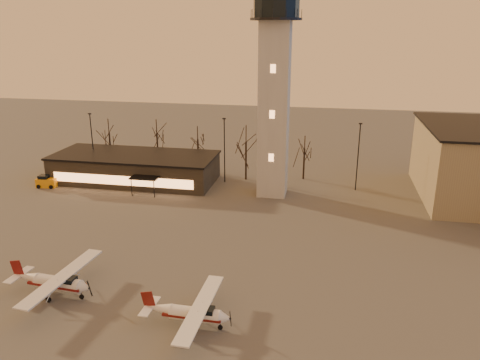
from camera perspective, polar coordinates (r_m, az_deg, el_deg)
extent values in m
plane|color=#464441|center=(41.78, -1.55, -15.40)|extent=(220.00, 220.00, 0.00)
cube|color=#A4A19C|center=(65.41, 4.16, 8.28)|extent=(4.00, 4.00, 24.00)
cylinder|color=black|center=(64.49, 4.41, 18.98)|extent=(6.80, 6.80, 0.30)
cylinder|color=black|center=(64.55, 4.45, 20.62)|extent=(6.00, 6.00, 3.40)
cube|color=black|center=(75.40, -12.65, 1.38)|extent=(25.00, 10.00, 4.00)
cube|color=black|center=(74.83, -12.77, 2.96)|extent=(25.40, 10.40, 0.30)
cube|color=#FB9F57|center=(71.16, -14.22, -0.06)|extent=(22.00, 0.08, 1.40)
cube|color=black|center=(68.42, -11.59, 0.28)|extent=(4.00, 2.00, 0.20)
cylinder|color=black|center=(79.85, -17.52, 4.14)|extent=(0.16, 0.16, 10.00)
cube|color=black|center=(78.87, -17.86, 7.70)|extent=(0.50, 0.25, 0.18)
cylinder|color=black|center=(72.09, -1.90, 3.54)|extent=(0.16, 0.16, 10.00)
cube|color=black|center=(71.00, -1.94, 7.49)|extent=(0.50, 0.25, 0.18)
cylinder|color=black|center=(70.47, 14.17, 2.65)|extent=(0.16, 0.16, 10.00)
cube|color=black|center=(69.35, 14.49, 6.67)|extent=(0.50, 0.25, 0.18)
cylinder|color=black|center=(85.50, -15.51, 3.72)|extent=(0.28, 0.28, 5.74)
cylinder|color=black|center=(79.79, -5.13, 3.14)|extent=(0.28, 0.28, 5.25)
cylinder|color=black|center=(73.90, 0.73, 2.37)|extent=(0.28, 0.28, 6.16)
cylinder|color=black|center=(74.96, 7.79, 1.95)|extent=(0.28, 0.28, 4.97)
cylinder|color=black|center=(84.09, -10.01, 3.83)|extent=(0.28, 0.28, 5.60)
cylinder|color=silver|center=(39.22, -5.50, -15.98)|extent=(4.17, 1.24, 1.17)
cone|color=silver|center=(38.65, -1.91, -16.47)|extent=(0.83, 1.13, 1.12)
cone|color=silver|center=(40.06, -9.85, -15.15)|extent=(2.18, 1.03, 0.99)
cube|color=black|center=(38.76, -4.20, -15.67)|extent=(1.37, 0.97, 0.63)
cube|color=#5A110C|center=(39.29, -5.76, -16.00)|extent=(4.89, 1.29, 0.20)
cube|color=silver|center=(38.71, -4.87, -15.21)|extent=(1.53, 9.94, 0.13)
cube|color=silver|center=(40.29, -10.96, -14.86)|extent=(0.86, 2.99, 0.07)
cube|color=#5A110C|center=(39.99, -11.14, -14.08)|extent=(1.25, 0.09, 1.53)
cylinder|color=silver|center=(45.90, -21.24, -11.67)|extent=(4.57, 1.62, 1.27)
cone|color=silver|center=(44.48, -18.45, -12.34)|extent=(0.97, 1.28, 1.21)
cone|color=silver|center=(47.76, -24.52, -10.70)|extent=(2.42, 1.26, 1.07)
cube|color=black|center=(45.15, -20.29, -11.43)|extent=(1.54, 1.14, 0.68)
cube|color=#600F0D|center=(46.03, -21.43, -11.67)|extent=(5.35, 1.72, 0.21)
cube|color=silver|center=(45.27, -20.84, -10.95)|extent=(2.32, 10.81, 0.14)
cube|color=silver|center=(48.26, -25.35, -10.39)|extent=(1.13, 3.28, 0.08)
cube|color=#600F0D|center=(48.02, -25.54, -9.64)|extent=(1.35, 0.19, 1.65)
cube|color=orange|center=(76.82, -22.46, -0.29)|extent=(3.09, 1.87, 1.37)
cube|color=black|center=(76.78, -22.79, 0.27)|extent=(1.51, 1.51, 0.78)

